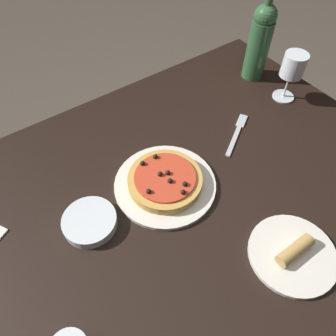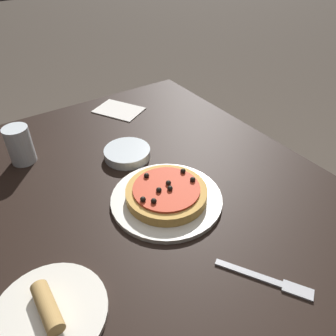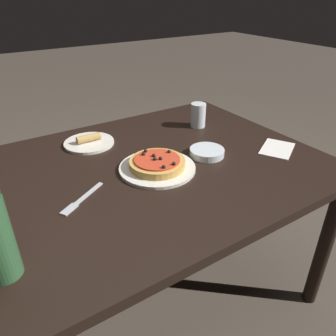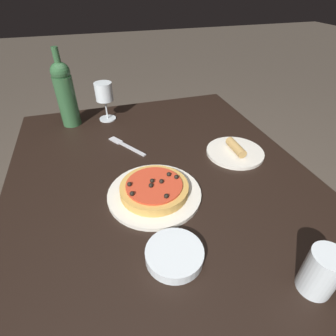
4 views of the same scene
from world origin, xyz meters
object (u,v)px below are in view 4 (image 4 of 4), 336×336
Objects in this scene: dinner_plate at (154,194)px; side_bowl at (174,254)px; dining_table at (166,204)px; water_cup at (321,272)px; pizza at (154,188)px; wine_bottle at (65,93)px; side_plate at (235,151)px; wine_glass at (104,93)px; fork at (125,145)px.

side_bowl is at bearing -2.62° from dinner_plate.
dining_table is 0.48m from water_cup.
dinner_plate is 0.02m from pizza.
dinner_plate is 0.23m from side_bowl.
side_plate is (0.43, 0.58, -0.13)m from wine_bottle.
water_cup is (0.95, 0.33, -0.07)m from wine_glass.
wine_bottle is at bearing -89.65° from wine_glass.
side_plate is (-0.52, 0.09, -0.05)m from water_cup.
wine_glass reaches higher than side_plate.
side_bowl is 0.79× the size of fork.
pizza is (0.03, -0.05, 0.10)m from dining_table.
water_cup is (0.95, 0.49, -0.09)m from wine_bottle.
pizza is 0.58m from wine_glass.
wine_bottle is (-0.57, -0.23, 0.14)m from dinner_plate.
pizza is at bearing -146.44° from water_cup.
side_plate is at bearing 109.39° from dining_table.
pizza is 1.22× the size of wine_glass.
wine_glass is 0.16m from wine_bottle.
water_cup reaches higher than side_bowl.
fork is (-0.28, -0.08, 0.08)m from dining_table.
dinner_plate is at bearing 177.38° from side_bowl.
wine_bottle reaches higher than water_cup.
dinner_plate is at bearing -59.26° from dining_table.
side_bowl reaches higher than dining_table.
pizza is at bearing 155.23° from fork.
wine_bottle is 0.83m from side_bowl.
wine_bottle is at bearing -152.75° from water_cup.
wine_glass reaches higher than dinner_plate.
wine_bottle is (0.00, -0.16, 0.02)m from wine_glass.
wine_glass reaches higher than pizza.
wine_bottle is 0.74m from side_plate.
fork is at bearing -172.76° from pizza.
side_plate is (0.43, 0.42, -0.11)m from wine_glass.
water_cup is at bearing 33.56° from dinner_plate.
dinner_plate reaches higher than dining_table.
wine_glass is at bearing -172.29° from pizza.
side_bowl is (0.23, -0.01, -0.01)m from pizza.
wine_glass is 1.50× the size of water_cup.
side_bowl is (0.79, 0.22, -0.13)m from wine_bottle.
side_plate is (0.18, 0.39, 0.01)m from fork.
pizza is 0.37m from side_plate.
water_cup is at bearing -10.20° from side_plate.
pizza is 0.32m from fork.
wine_glass is 1.01m from water_cup.
dining_table is 7.66× the size of fork.
water_cup is 0.76m from fork.
fork is (-0.31, -0.04, -0.03)m from pizza.
water_cup is at bearing 27.03° from dining_table.
dining_table is at bearing -70.61° from side_plate.
wine_glass is (-0.57, -0.08, 0.10)m from pizza.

